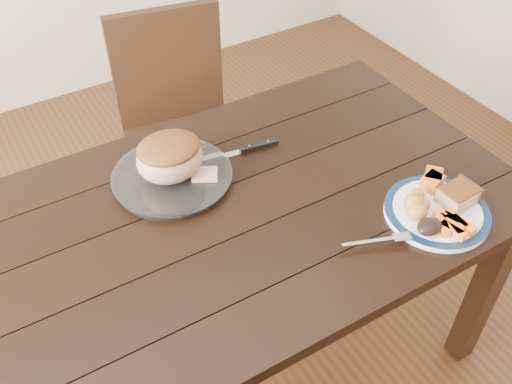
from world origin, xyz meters
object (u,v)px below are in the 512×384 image
fork (382,240)px  chair_far (180,121)px  dining_table (228,236)px  carving_knife (246,149)px  dinner_plate (437,212)px  serving_platter (172,178)px  pork_slice (458,196)px  roast_joint (170,159)px

fork → chair_far: bearing=115.1°
dining_table → chair_far: chair_far is taller
chair_far → carving_knife: (-0.02, -0.54, 0.23)m
dinner_plate → serving_platter: bearing=137.7°
dining_table → serving_platter: serving_platter is taller
chair_far → carving_knife: bearing=98.4°
dinner_plate → pork_slice: size_ratio=2.91×
dining_table → dinner_plate: dinner_plate is taller
dining_table → chair_far: size_ratio=1.73×
roast_joint → serving_platter: bearing=0.0°
pork_slice → dining_table: bearing=150.5°
dining_table → serving_platter: size_ratio=4.89×
carving_knife → fork: bearing=-70.5°
dining_table → roast_joint: bearing=109.1°
pork_slice → roast_joint: size_ratio=0.51×
dining_table → pork_slice: (0.53, -0.30, 0.13)m
chair_far → serving_platter: size_ratio=2.82×
chair_far → carving_knife: size_ratio=2.91×
dining_table → roast_joint: size_ratio=8.60×
fork → dining_table: bearing=152.6°
chair_far → carving_knife: 0.59m
dinner_plate → fork: size_ratio=1.60×
chair_far → fork: bearing=104.4°
chair_far → serving_platter: 0.65m
chair_far → pork_slice: size_ratio=9.81×
chair_far → roast_joint: (-0.26, -0.54, 0.30)m
dining_table → chair_far: 0.77m
carving_knife → pork_slice: bearing=-45.9°
dining_table → carving_knife: 0.28m
dinner_plate → roast_joint: bearing=137.7°
pork_slice → carving_knife: pork_slice is taller
dining_table → fork: (0.27, -0.30, 0.11)m
dining_table → serving_platter: bearing=109.1°
dining_table → fork: fork is taller
serving_platter → dining_table: bearing=-70.9°
roast_joint → carving_knife: size_ratio=0.59×
serving_platter → carving_knife: size_ratio=1.03×
dining_table → dinner_plate: (0.47, -0.30, 0.10)m
serving_platter → roast_joint: 0.07m
serving_platter → fork: fork is taller
fork → roast_joint: (-0.34, 0.50, 0.06)m
dinner_plate → roast_joint: (-0.54, 0.49, 0.07)m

